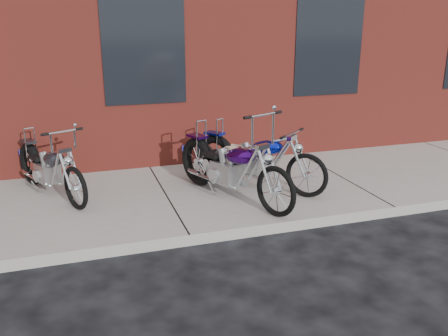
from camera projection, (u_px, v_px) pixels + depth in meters
name	position (u px, v px, depth m)	size (l,w,h in m)	color
ground	(190.00, 246.00, 5.88)	(120.00, 120.00, 0.00)	black
sidewalk	(166.00, 199.00, 7.22)	(22.00, 3.00, 0.15)	gray
chopper_purple	(231.00, 170.00, 6.95)	(1.05, 2.29, 1.37)	black
chopper_blue	(255.00, 161.00, 7.45)	(1.56, 1.89, 1.02)	black
chopper_third	(50.00, 170.00, 7.09)	(1.03, 1.98, 1.09)	black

